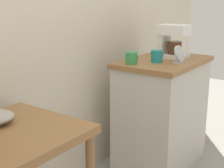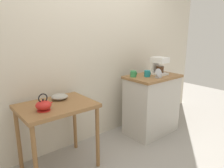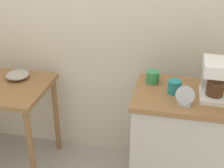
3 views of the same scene
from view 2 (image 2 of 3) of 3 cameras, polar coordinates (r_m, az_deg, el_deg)
The scene contains 10 objects.
ground_plane at distance 2.99m, azimuth 0.00°, elevation -16.66°, with size 8.00×8.00×0.00m, color gray.
back_wall at distance 2.98m, azimuth -4.19°, elevation 11.67°, with size 4.40×0.10×2.80m, color beige.
wooden_table at distance 2.38m, azimuth -14.68°, elevation -7.80°, with size 0.79×0.59×0.77m.
kitchen_counter at distance 3.27m, azimuth 10.59°, elevation -5.36°, with size 0.79×0.52×0.89m.
bowl_stoneware at distance 2.49m, azimuth -13.93°, elevation -3.33°, with size 0.19×0.19×0.06m.
teakettle at distance 2.19m, azimuth -17.95°, elevation -5.44°, with size 0.19×0.15×0.18m.
coffee_maker at distance 3.22m, azimuth 12.41°, elevation 5.03°, with size 0.18×0.22×0.26m.
mug_tall_green at distance 3.01m, azimuth 5.78°, elevation 2.74°, with size 0.09×0.09×0.09m.
mug_dark_teal at distance 3.04m, azimuth 9.49°, elevation 2.78°, with size 0.09×0.08×0.09m.
table_clock at distance 3.00m, azimuth 12.44°, elevation 2.71°, with size 0.12×0.06×0.13m.
Camera 2 is at (-1.63, -1.97, 1.54)m, focal length 33.90 mm.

